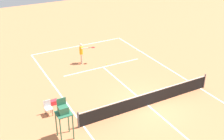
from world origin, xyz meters
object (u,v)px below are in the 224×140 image
object	(u,v)px
tennis_ball	(107,64)
courtside_chair_mid	(48,107)
equipment_bag	(52,103)
player_serving	(82,51)
umpire_chair	(63,113)

from	to	relation	value
tennis_ball	courtside_chair_mid	world-z (taller)	courtside_chair_mid
equipment_bag	player_serving	bearing A→B (deg)	-130.79
umpire_chair	player_serving	bearing A→B (deg)	-118.90
player_serving	courtside_chair_mid	distance (m)	7.55
player_serving	courtside_chair_mid	size ratio (longest dim) A/B	1.86
tennis_ball	courtside_chair_mid	distance (m)	7.94
courtside_chair_mid	equipment_bag	xyz separation A→B (m)	(-0.53, -0.94, -0.38)
player_serving	umpire_chair	world-z (taller)	umpire_chair
player_serving	equipment_bag	bearing A→B (deg)	-26.52
player_serving	tennis_ball	distance (m)	2.30
umpire_chair	equipment_bag	size ratio (longest dim) A/B	3.17
player_serving	equipment_bag	size ratio (longest dim) A/B	2.32
umpire_chair	equipment_bag	bearing A→B (deg)	-96.19
player_serving	umpire_chair	size ratio (longest dim) A/B	0.73
tennis_ball	equipment_bag	world-z (taller)	equipment_bag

